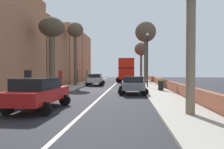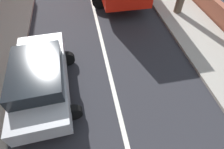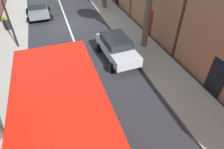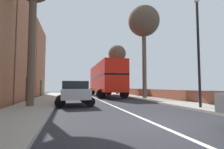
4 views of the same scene
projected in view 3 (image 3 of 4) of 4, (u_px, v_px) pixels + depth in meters
name	position (u px, v px, depth m)	size (l,w,h in m)	color
ground_plane	(68.00, 24.00, 18.11)	(84.00, 84.00, 0.00)	#28282D
road_centre_line	(68.00, 24.00, 18.11)	(0.16, 54.00, 0.01)	silver
sidewalk_left	(116.00, 17.00, 19.30)	(2.60, 60.00, 0.12)	#9E998E
sidewalk_right	(13.00, 31.00, 16.85)	(2.60, 60.00, 0.12)	#9E998E
parked_car_silver_left_1	(117.00, 47.00, 13.03)	(2.55, 4.31, 1.61)	#B7BABF
parked_car_grey_right_2	(38.00, 8.00, 18.95)	(2.62, 4.03, 1.56)	slate
litter_bin_right	(6.00, 24.00, 16.72)	(0.55, 0.55, 1.04)	black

